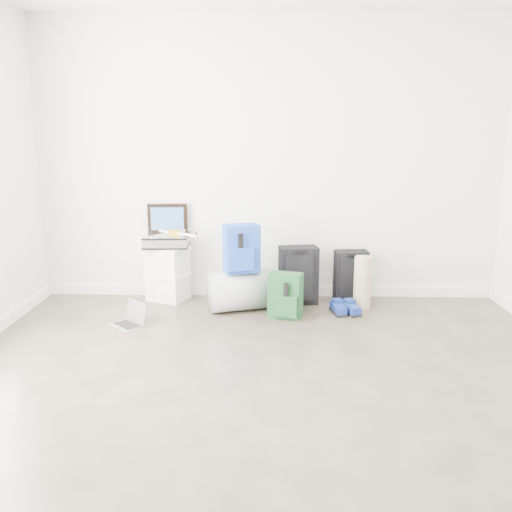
{
  "coord_description": "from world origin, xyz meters",
  "views": [
    {
      "loc": [
        0.01,
        -2.8,
        1.63
      ],
      "look_at": [
        -0.11,
        1.9,
        0.55
      ],
      "focal_mm": 38.0,
      "sensor_mm": 36.0,
      "label": 1
    }
  ],
  "objects_px": {
    "boxes_stack": "(168,273)",
    "carry_on": "(351,276)",
    "large_suitcase": "(298,275)",
    "briefcase": "(166,241)",
    "laptop": "(131,320)",
    "duffel_bag": "(242,290)"
  },
  "relations": [
    {
      "from": "boxes_stack",
      "to": "large_suitcase",
      "type": "bearing_deg",
      "value": 19.37
    },
    {
      "from": "large_suitcase",
      "to": "briefcase",
      "type": "bearing_deg",
      "value": 166.38
    },
    {
      "from": "boxes_stack",
      "to": "laptop",
      "type": "bearing_deg",
      "value": -81.59
    },
    {
      "from": "boxes_stack",
      "to": "carry_on",
      "type": "distance_m",
      "value": 1.8
    },
    {
      "from": "briefcase",
      "to": "laptop",
      "type": "relative_size",
      "value": 1.22
    },
    {
      "from": "briefcase",
      "to": "duffel_bag",
      "type": "relative_size",
      "value": 0.69
    },
    {
      "from": "briefcase",
      "to": "large_suitcase",
      "type": "relative_size",
      "value": 0.75
    },
    {
      "from": "carry_on",
      "to": "laptop",
      "type": "distance_m",
      "value": 2.15
    },
    {
      "from": "duffel_bag",
      "to": "large_suitcase",
      "type": "relative_size",
      "value": 1.08
    },
    {
      "from": "laptop",
      "to": "duffel_bag",
      "type": "bearing_deg",
      "value": 69.02
    },
    {
      "from": "briefcase",
      "to": "large_suitcase",
      "type": "xyz_separation_m",
      "value": [
        1.28,
        -0.08,
        -0.31
      ]
    },
    {
      "from": "boxes_stack",
      "to": "briefcase",
      "type": "height_order",
      "value": "briefcase"
    },
    {
      "from": "boxes_stack",
      "to": "carry_on",
      "type": "height_order",
      "value": "boxes_stack"
    },
    {
      "from": "laptop",
      "to": "large_suitcase",
      "type": "bearing_deg",
      "value": 67.77
    },
    {
      "from": "boxes_stack",
      "to": "laptop",
      "type": "relative_size",
      "value": 1.56
    },
    {
      "from": "briefcase",
      "to": "carry_on",
      "type": "height_order",
      "value": "briefcase"
    },
    {
      "from": "large_suitcase",
      "to": "carry_on",
      "type": "bearing_deg",
      "value": 3.09
    },
    {
      "from": "laptop",
      "to": "carry_on",
      "type": "bearing_deg",
      "value": 65.04
    },
    {
      "from": "boxes_stack",
      "to": "carry_on",
      "type": "xyz_separation_m",
      "value": [
        1.8,
        0.04,
        -0.02
      ]
    },
    {
      "from": "duffel_bag",
      "to": "large_suitcase",
      "type": "bearing_deg",
      "value": 3.95
    },
    {
      "from": "boxes_stack",
      "to": "duffel_bag",
      "type": "distance_m",
      "value": 0.81
    },
    {
      "from": "duffel_bag",
      "to": "carry_on",
      "type": "bearing_deg",
      "value": -0.25
    }
  ]
}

